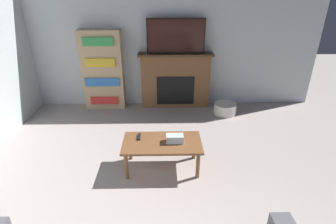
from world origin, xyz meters
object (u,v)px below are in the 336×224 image
Objects in this scene: coffee_table at (162,145)px; storage_basket at (225,108)px; bookshelf at (103,70)px; tv at (176,36)px; fireplace at (175,80)px.

coffee_table is 2.08m from storage_basket.
bookshelf is at bearing 119.24° from coffee_table.
tv is 1.54m from bookshelf.
coffee_table is 2.38× the size of storage_basket.
bookshelf is at bearing -179.10° from fireplace.
tv reaches higher than bookshelf.
storage_basket is (2.35, -0.37, -0.66)m from bookshelf.
tv is 0.70× the size of bookshelf.
tv reaches higher than coffee_table.
storage_basket is (0.95, -0.37, -1.30)m from tv.
tv reaches higher than storage_basket.
storage_basket is at bearing 54.00° from coffee_table.
tv is 1.05× the size of coffee_table.
storage_basket is at bearing -8.92° from bookshelf.
coffee_table is (-0.26, -2.06, -0.19)m from fireplace.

